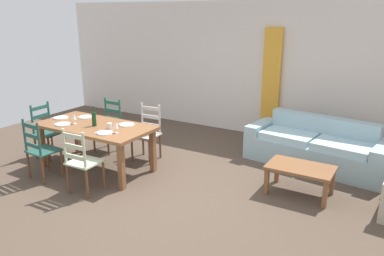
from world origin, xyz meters
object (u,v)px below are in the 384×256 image
dining_table (95,130)px  couch (317,149)px  dining_chair_head_west (47,131)px  coffee_cup_primary (110,126)px  dining_chair_far_right (147,132)px  wine_bottle (94,119)px  dining_chair_near_left (40,150)px  dining_chair_near_right (82,161)px  wine_glass_near_right (116,126)px  dining_chair_far_left (109,125)px  coffee_table (300,171)px  wine_glass_near_left (74,117)px

dining_table → couch: size_ratio=0.80×
dining_chair_head_west → coffee_cup_primary: (1.49, 0.00, 0.32)m
dining_chair_far_right → wine_bottle: (-0.40, -0.83, 0.39)m
dining_chair_near_left → dining_chair_head_west: 0.99m
dining_chair_near_right → couch: dining_chair_near_right is taller
dining_table → couch: 3.66m
wine_glass_near_right → coffee_cup_primary: size_ratio=1.79×
dining_chair_head_west → wine_bottle: size_ratio=3.04×
dining_chair_far_left → wine_glass_near_right: (1.02, -0.93, 0.38)m
wine_glass_near_right → coffee_table: size_ratio=0.18×
couch → coffee_table: (0.06, -1.21, 0.06)m
coffee_cup_primary → dining_chair_head_west: bearing=-179.9°
dining_chair_near_left → dining_chair_head_west: same height
dining_table → dining_chair_far_left: bearing=119.4°
dining_chair_far_right → dining_table: bearing=-118.8°
wine_bottle → wine_glass_near_left: 0.37m
dining_chair_head_west → coffee_cup_primary: dining_chair_head_west is taller
wine_glass_near_left → couch: (3.37, 2.11, -0.57)m
coffee_cup_primary → coffee_table: size_ratio=0.10×
dining_chair_near_right → dining_chair_far_right: size_ratio=1.00×
wine_glass_near_left → coffee_cup_primary: (0.67, 0.09, -0.07)m
dining_chair_far_left → wine_bottle: 1.02m
dining_chair_head_west → wine_glass_near_right: (1.73, -0.12, 0.38)m
wine_bottle → dining_chair_far_left: bearing=119.9°
wine_glass_near_left → coffee_table: 3.58m
dining_chair_near_right → wine_glass_near_left: size_ratio=5.96×
wine_bottle → coffee_cup_primary: wine_bottle is taller
dining_chair_head_west → dining_chair_far_left: bearing=49.0°
wine_glass_near_left → wine_glass_near_right: 0.91m
dining_chair_far_left → wine_glass_near_left: 0.99m
dining_chair_far_right → couch: size_ratio=0.41×
dining_chair_far_right → coffee_cup_primary: dining_chair_far_right is taller
dining_table → wine_glass_near_left: bearing=-159.8°
wine_glass_near_left → coffee_cup_primary: 0.68m
dining_chair_near_right → wine_glass_near_left: (-0.78, 0.62, 0.38)m
wine_glass_near_right → couch: wine_glass_near_right is taller
dining_chair_near_right → coffee_cup_primary: dining_chair_near_right is taller
dining_chair_head_west → dining_table: bearing=1.6°
coffee_table → dining_chair_head_west: bearing=-169.2°
dining_chair_near_left → wine_glass_near_right: (1.02, 0.58, 0.38)m
wine_glass_near_left → dining_chair_far_right: bearing=50.2°
dining_chair_far_right → wine_bottle: wine_bottle is taller
coffee_table → wine_bottle: bearing=-165.1°
dining_chair_far_right → coffee_cup_primary: bearing=-96.5°
wine_bottle → dining_chair_near_right: bearing=-59.0°
wine_glass_near_left → couch: 4.02m
dining_chair_near_left → dining_chair_head_west: (-0.71, 0.70, 0.00)m
dining_chair_far_right → coffee_cup_primary: 0.89m
wine_glass_near_left → coffee_table: bearing=14.6°
couch → coffee_table: couch is taller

